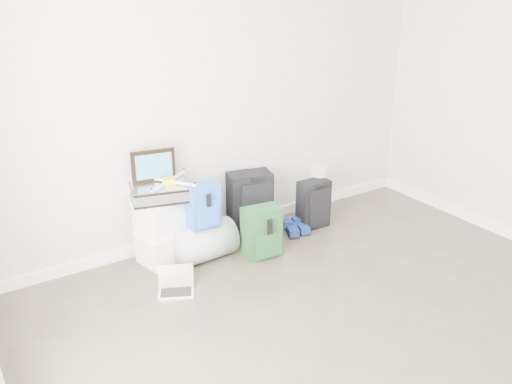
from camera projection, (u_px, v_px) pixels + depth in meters
ground at (418, 377)px, 3.45m from camera, size 5.00×5.00×0.00m
room_envelope at (453, 111)px, 2.81m from camera, size 4.52×5.02×2.71m
boxes_stack at (163, 230)px, 4.73m from camera, size 0.48×0.42×0.59m
briefcase at (160, 192)px, 4.60m from camera, size 0.54×0.45×0.13m
painting at (153, 166)px, 4.59m from camera, size 0.37×0.09×0.28m
drone at (169, 181)px, 4.59m from camera, size 0.45×0.45×0.05m
duffel_bag at (203, 242)px, 4.80m from camera, size 0.56×0.36×0.34m
blue_backpack at (203, 206)px, 4.64m from camera, size 0.28×0.21×0.38m
large_suitcase at (250, 204)px, 5.21m from camera, size 0.45×0.34×0.63m
green_backpack at (262, 233)px, 4.84m from camera, size 0.35×0.28×0.46m
carry_on at (314, 204)px, 5.39m from camera, size 0.32×0.22×0.49m
shoes at (297, 229)px, 5.34m from camera, size 0.29×0.27×0.08m
rolled_rug at (318, 193)px, 5.54m from camera, size 0.19×0.19×0.58m
laptop at (176, 286)px, 4.35m from camera, size 0.35×0.31×0.20m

